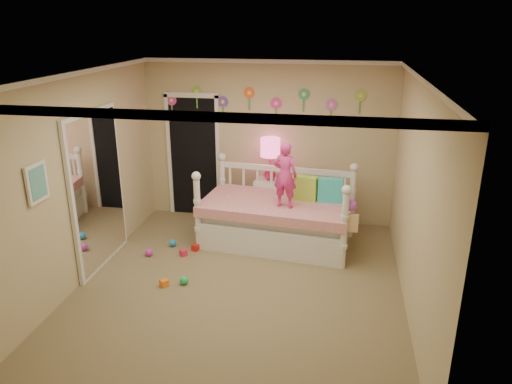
% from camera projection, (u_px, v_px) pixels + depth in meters
% --- Properties ---
extents(floor, '(4.00, 4.50, 0.01)m').
position_uv_depth(floor, '(240.00, 286.00, 6.11)').
color(floor, '#7F684C').
rests_on(floor, ground).
extents(ceiling, '(4.00, 4.50, 0.01)m').
position_uv_depth(ceiling, '(237.00, 75.00, 5.24)').
color(ceiling, white).
rests_on(ceiling, floor).
extents(back_wall, '(4.00, 0.01, 2.60)m').
position_uv_depth(back_wall, '(268.00, 143.00, 7.76)').
color(back_wall, tan).
rests_on(back_wall, floor).
extents(left_wall, '(0.01, 4.50, 2.60)m').
position_uv_depth(left_wall, '(81.00, 179.00, 6.01)').
color(left_wall, tan).
rests_on(left_wall, floor).
extents(right_wall, '(0.01, 4.50, 2.60)m').
position_uv_depth(right_wall, '(416.00, 199.00, 5.34)').
color(right_wall, tan).
rests_on(right_wall, floor).
extents(crown_molding, '(4.00, 4.50, 0.06)m').
position_uv_depth(crown_molding, '(237.00, 78.00, 5.25)').
color(crown_molding, white).
rests_on(crown_molding, ceiling).
extents(daybed, '(2.31, 1.40, 1.19)m').
position_uv_depth(daybed, '(277.00, 205.00, 7.10)').
color(daybed, white).
rests_on(daybed, floor).
extents(pillow_turquoise, '(0.35, 0.13, 0.35)m').
position_uv_depth(pillow_turquoise, '(330.00, 190.00, 6.99)').
color(pillow_turquoise, '#27BDC7').
rests_on(pillow_turquoise, daybed).
extents(pillow_lime, '(0.40, 0.23, 0.36)m').
position_uv_depth(pillow_lime, '(304.00, 188.00, 7.07)').
color(pillow_lime, '#A5DA42').
rests_on(pillow_lime, daybed).
extents(child, '(0.38, 0.30, 0.94)m').
position_uv_depth(child, '(285.00, 175.00, 6.71)').
color(child, '#EC3591').
rests_on(child, daybed).
extents(nightstand, '(0.50, 0.41, 0.74)m').
position_uv_depth(nightstand, '(270.00, 202.00, 7.88)').
color(nightstand, white).
rests_on(nightstand, floor).
extents(table_lamp, '(0.31, 0.31, 0.68)m').
position_uv_depth(table_lamp, '(270.00, 153.00, 7.60)').
color(table_lamp, '#D01B54').
rests_on(table_lamp, nightstand).
extents(closet_doorway, '(0.90, 0.04, 2.07)m').
position_uv_depth(closet_doorway, '(193.00, 155.00, 8.04)').
color(closet_doorway, black).
rests_on(closet_doorway, back_wall).
extents(flower_decals, '(3.40, 0.02, 0.50)m').
position_uv_depth(flower_decals, '(263.00, 103.00, 7.55)').
color(flower_decals, '#B2668C').
rests_on(flower_decals, back_wall).
extents(mirror_closet, '(0.07, 1.30, 2.10)m').
position_uv_depth(mirror_closet, '(98.00, 190.00, 6.36)').
color(mirror_closet, white).
rests_on(mirror_closet, left_wall).
extents(wall_picture, '(0.05, 0.34, 0.42)m').
position_uv_depth(wall_picture, '(37.00, 183.00, 5.08)').
color(wall_picture, white).
rests_on(wall_picture, left_wall).
extents(hanging_bag, '(0.20, 0.16, 0.36)m').
position_uv_depth(hanging_bag, '(350.00, 217.00, 6.36)').
color(hanging_bag, beige).
rests_on(hanging_bag, daybed).
extents(toy_scatter, '(0.81, 1.31, 0.11)m').
position_uv_depth(toy_scatter, '(170.00, 259.00, 6.67)').
color(toy_scatter, '#996666').
rests_on(toy_scatter, floor).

